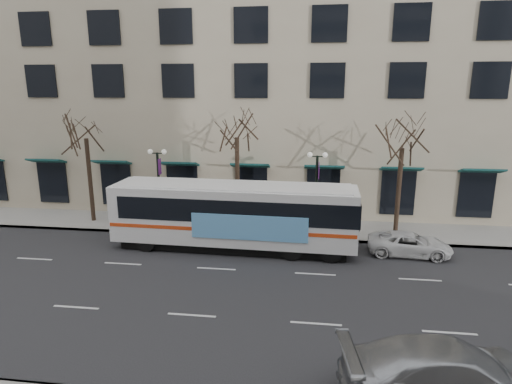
% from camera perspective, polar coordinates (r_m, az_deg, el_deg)
% --- Properties ---
extents(ground, '(160.00, 160.00, 0.00)m').
position_cam_1_polar(ground, '(20.19, -6.76, -12.77)').
color(ground, black).
rests_on(ground, ground).
extents(sidewalk_far, '(80.00, 4.00, 0.15)m').
position_cam_1_polar(sidewalk_far, '(27.95, 7.83, -4.94)').
color(sidewalk_far, gray).
rests_on(sidewalk_far, ground).
extents(building_hotel, '(40.00, 20.00, 24.00)m').
position_cam_1_polar(building_hotel, '(39.15, -2.49, 18.20)').
color(building_hotel, tan).
rests_on(building_hotel, ground).
extents(tree_far_left, '(3.60, 3.60, 8.34)m').
position_cam_1_polar(tree_far_left, '(30.15, -21.88, 8.46)').
color(tree_far_left, black).
rests_on(tree_far_left, ground).
extents(tree_far_mid, '(3.60, 3.60, 8.55)m').
position_cam_1_polar(tree_far_mid, '(26.76, -2.59, 9.31)').
color(tree_far_mid, black).
rests_on(tree_far_mid, ground).
extents(tree_far_right, '(3.60, 3.60, 8.06)m').
position_cam_1_polar(tree_far_right, '(26.95, 19.06, 7.58)').
color(tree_far_right, black).
rests_on(tree_far_right, ground).
extents(lamp_post_left, '(1.22, 0.45, 5.21)m').
position_cam_1_polar(lamp_post_left, '(28.07, -12.80, 1.01)').
color(lamp_post_left, black).
rests_on(lamp_post_left, ground).
extents(lamp_post_right, '(1.22, 0.45, 5.21)m').
position_cam_1_polar(lamp_post_right, '(26.39, 8.06, 0.41)').
color(lamp_post_right, black).
rests_on(lamp_post_right, ground).
extents(city_bus, '(13.82, 3.40, 3.72)m').
position_cam_1_polar(city_bus, '(24.21, -2.77, -2.93)').
color(city_bus, white).
rests_on(city_bus, ground).
extents(silver_car, '(6.68, 3.43, 1.86)m').
position_cam_1_polar(silver_car, '(14.55, 24.53, -21.30)').
color(silver_car, '#9C9FA3').
rests_on(silver_car, ground).
extents(white_pickup, '(4.59, 2.35, 1.24)m').
position_cam_1_polar(white_pickup, '(25.12, 19.80, -6.54)').
color(white_pickup, silver).
rests_on(white_pickup, ground).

